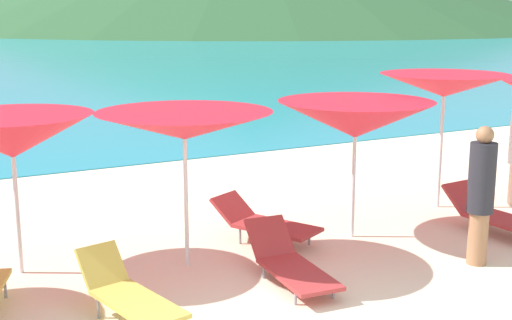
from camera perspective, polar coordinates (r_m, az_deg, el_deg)
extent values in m
cube|color=beige|center=(15.64, -14.36, -1.09)|extent=(50.00, 100.00, 0.30)
cylinder|color=silver|center=(9.35, -18.94, -3.15)|extent=(0.06, 0.06, 1.93)
cone|color=red|center=(9.17, -19.29, 1.84)|extent=(2.04, 2.04, 0.54)
sphere|color=silver|center=(9.15, -19.36, 2.87)|extent=(0.07, 0.07, 0.07)
cylinder|color=silver|center=(9.14, -5.73, -2.74)|extent=(0.05, 0.05, 1.97)
cone|color=red|center=(8.95, -5.85, 2.82)|extent=(2.38, 2.38, 0.36)
sphere|color=silver|center=(8.93, -5.87, 3.58)|extent=(0.07, 0.07, 0.07)
cylinder|color=silver|center=(10.37, 7.97, -1.18)|extent=(0.05, 0.05, 1.91)
cone|color=red|center=(10.22, 8.10, 3.30)|extent=(2.35, 2.35, 0.54)
sphere|color=silver|center=(10.19, 8.13, 4.21)|extent=(0.07, 0.07, 0.07)
cylinder|color=silver|center=(12.23, 14.83, 1.24)|extent=(0.06, 0.06, 2.19)
cone|color=red|center=(12.09, 15.09, 5.90)|extent=(2.36, 2.36, 0.38)
sphere|color=silver|center=(12.08, 15.12, 6.49)|extent=(0.07, 0.07, 0.07)
cube|color=#A53333|center=(8.59, 3.49, -9.24)|extent=(0.68, 1.32, 0.05)
cube|color=#A53333|center=(9.24, 1.11, -6.30)|extent=(0.59, 0.51, 0.45)
cylinder|color=gray|center=(8.19, 3.23, -11.16)|extent=(0.04, 0.04, 0.17)
cylinder|color=gray|center=(8.41, 6.29, -10.59)|extent=(0.04, 0.04, 0.17)
cylinder|color=gray|center=(8.94, 0.64, -9.10)|extent=(0.04, 0.04, 0.17)
cylinder|color=gray|center=(9.14, 3.49, -8.64)|extent=(0.04, 0.04, 0.17)
cylinder|color=gray|center=(8.86, -19.76, -9.81)|extent=(0.04, 0.04, 0.23)
cube|color=#A53333|center=(11.10, 19.85, -4.73)|extent=(0.74, 1.32, 0.05)
cube|color=#A53333|center=(11.55, 16.59, -2.90)|extent=(0.63, 0.51, 0.41)
cylinder|color=gray|center=(11.21, 17.02, -5.07)|extent=(0.04, 0.04, 0.22)
cylinder|color=gray|center=(11.61, 18.72, -4.59)|extent=(0.04, 0.04, 0.22)
cube|color=#D8BF4C|center=(7.69, -9.58, -11.47)|extent=(0.78, 1.32, 0.05)
cube|color=#D8BF4C|center=(8.25, -12.44, -8.40)|extent=(0.56, 0.45, 0.44)
cylinder|color=gray|center=(8.03, -12.70, -11.67)|extent=(0.04, 0.04, 0.24)
cylinder|color=gray|center=(8.23, -9.91, -10.96)|extent=(0.04, 0.04, 0.24)
cube|color=#A53333|center=(10.09, 1.72, -5.52)|extent=(1.11, 1.36, 0.05)
cube|color=#A53333|center=(10.49, -1.91, -3.90)|extent=(0.73, 0.65, 0.37)
cylinder|color=gray|center=(9.73, 2.71, -7.11)|extent=(0.04, 0.04, 0.24)
cylinder|color=gray|center=(10.16, 4.36, -6.27)|extent=(0.04, 0.04, 0.24)
cylinder|color=gray|center=(10.18, -1.30, -6.21)|extent=(0.04, 0.04, 0.24)
cylinder|color=gray|center=(10.60, 0.45, -5.46)|extent=(0.04, 0.04, 0.24)
cylinder|color=#A3704C|center=(9.79, 17.61, -6.08)|extent=(0.26, 0.26, 0.71)
cylinder|color=#26262D|center=(9.57, 17.93, -1.40)|extent=(0.35, 0.35, 0.93)
sphere|color=#A3704C|center=(9.46, 18.15, 1.96)|extent=(0.23, 0.23, 0.23)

